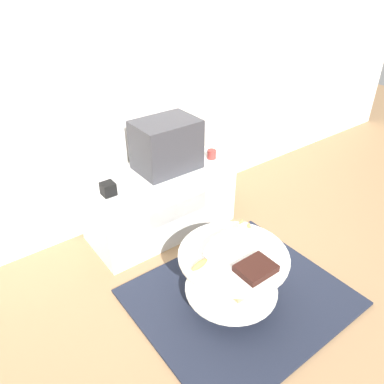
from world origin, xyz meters
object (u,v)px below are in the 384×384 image
tv (167,145)px  speaker (108,189)px  dvd_box (256,268)px  cat (227,241)px

tv → speaker: size_ratio=5.13×
dvd_box → cat: 0.27m
dvd_box → cat: (-0.00, 0.27, 0.04)m
tv → cat: (-0.19, -0.98, -0.28)m
tv → cat: 1.04m
speaker → cat: speaker is taller
tv → dvd_box: tv is taller
dvd_box → tv: bearing=81.6°
speaker → dvd_box: (0.41, -1.16, -0.16)m
tv → cat: bearing=-100.7°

